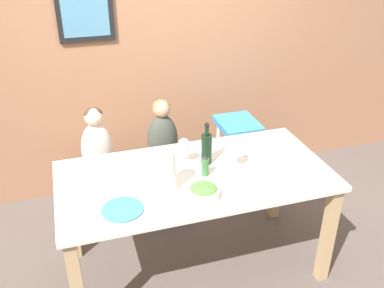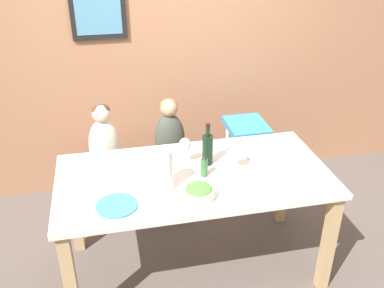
% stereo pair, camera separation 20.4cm
% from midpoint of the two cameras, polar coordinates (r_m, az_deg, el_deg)
% --- Properties ---
extents(ground_plane, '(14.00, 14.00, 0.00)m').
position_cam_midpoint_polar(ground_plane, '(3.17, -1.57, -15.89)').
color(ground_plane, '#564C47').
extents(wall_back, '(10.00, 0.09, 2.70)m').
position_cam_midpoint_polar(wall_back, '(3.57, -7.41, 14.16)').
color(wall_back, '#9E6B4C').
rests_on(wall_back, ground_plane).
extents(dining_table, '(1.71, 0.84, 0.77)m').
position_cam_midpoint_polar(dining_table, '(2.75, -1.75, -5.85)').
color(dining_table, silver).
rests_on(dining_table, ground_plane).
extents(chair_far_left, '(0.37, 0.44, 0.45)m').
position_cam_midpoint_polar(chair_far_left, '(3.44, -13.68, -4.88)').
color(chair_far_left, silver).
rests_on(chair_far_left, ground_plane).
extents(chair_far_center, '(0.37, 0.44, 0.45)m').
position_cam_midpoint_polar(chair_far_center, '(3.48, -5.46, -3.65)').
color(chair_far_center, silver).
rests_on(chair_far_center, ground_plane).
extents(chair_right_highchair, '(0.31, 0.37, 0.73)m').
position_cam_midpoint_polar(chair_right_highchair, '(3.54, 4.38, 0.59)').
color(chair_right_highchair, silver).
rests_on(chair_right_highchair, ground_plane).
extents(person_child_left, '(0.24, 0.17, 0.55)m').
position_cam_midpoint_polar(person_child_left, '(3.27, -14.34, 0.07)').
color(person_child_left, beige).
rests_on(person_child_left, chair_far_left).
extents(person_child_center, '(0.24, 0.17, 0.55)m').
position_cam_midpoint_polar(person_child_center, '(3.32, -5.72, 1.29)').
color(person_child_center, '#3D4238').
rests_on(person_child_center, chair_far_center).
extents(wine_bottle, '(0.07, 0.07, 0.29)m').
position_cam_midpoint_polar(wine_bottle, '(2.75, -0.17, -0.57)').
color(wine_bottle, black).
rests_on(wine_bottle, dining_table).
extents(paper_towel_roll, '(0.11, 0.11, 0.26)m').
position_cam_midpoint_polar(paper_towel_roll, '(2.49, -5.75, -3.66)').
color(paper_towel_roll, white).
rests_on(paper_towel_roll, dining_table).
extents(wine_glass_near, '(0.08, 0.08, 0.18)m').
position_cam_midpoint_polar(wine_glass_near, '(2.70, 3.62, -0.71)').
color(wine_glass_near, white).
rests_on(wine_glass_near, dining_table).
extents(wine_glass_far, '(0.08, 0.08, 0.18)m').
position_cam_midpoint_polar(wine_glass_far, '(2.73, -3.22, -0.28)').
color(wine_glass_far, white).
rests_on(wine_glass_far, dining_table).
extents(salad_bowl_large, '(0.18, 0.18, 0.08)m').
position_cam_midpoint_polar(salad_bowl_large, '(2.46, -0.84, -6.42)').
color(salad_bowl_large, silver).
rests_on(salad_bowl_large, dining_table).
extents(dinner_plate_front_left, '(0.23, 0.23, 0.01)m').
position_cam_midpoint_polar(dinner_plate_front_left, '(2.43, -11.67, -8.59)').
color(dinner_plate_front_left, teal).
rests_on(dinner_plate_front_left, dining_table).
extents(dinner_plate_back_left, '(0.23, 0.23, 0.01)m').
position_cam_midpoint_polar(dinner_plate_back_left, '(2.86, -11.34, -2.32)').
color(dinner_plate_back_left, silver).
rests_on(dinner_plate_back_left, dining_table).
extents(dinner_plate_back_right, '(0.23, 0.23, 0.01)m').
position_cam_midpoint_polar(dinner_plate_back_right, '(2.96, 6.64, -0.87)').
color(dinner_plate_back_right, silver).
rests_on(dinner_plate_back_right, dining_table).
extents(condiment_bottle_hot_sauce, '(0.04, 0.04, 0.14)m').
position_cam_midpoint_polar(condiment_bottle_hot_sauce, '(2.64, -0.43, -3.00)').
color(condiment_bottle_hot_sauce, '#336633').
rests_on(condiment_bottle_hot_sauce, dining_table).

